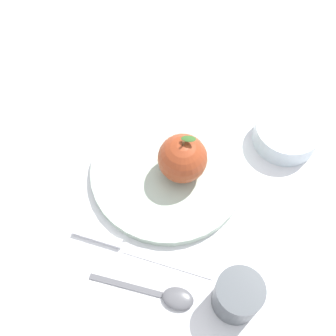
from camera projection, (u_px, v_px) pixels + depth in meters
The scene contains 8 objects.
ground_plane at pixel (175, 185), 0.75m from camera, with size 2.40×2.40×0.00m, color silver.
dinner_plate at pixel (168, 171), 0.76m from camera, with size 0.27×0.27×0.02m.
apple at pixel (183, 158), 0.71m from camera, with size 0.08×0.08×0.09m.
side_bowl at pixel (287, 132), 0.78m from camera, with size 0.12×0.12×0.04m.
cup at pixel (238, 295), 0.62m from camera, with size 0.07×0.07×0.07m.
knife at pixel (130, 249), 0.70m from camera, with size 0.15×0.20×0.01m.
spoon at pixel (167, 296), 0.66m from camera, with size 0.12×0.14×0.01m.
linen_napkin at pixel (202, 98), 0.85m from camera, with size 0.12×0.16×0.00m, color silver.
Camera 1 is at (-0.22, -0.27, 0.67)m, focal length 46.74 mm.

